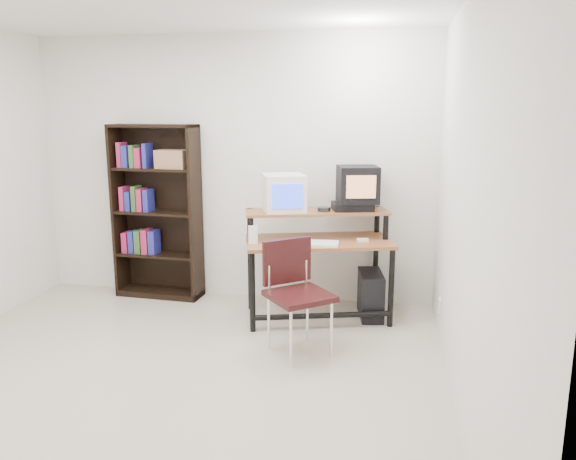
% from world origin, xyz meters
% --- Properties ---
extents(floor, '(4.00, 4.00, 0.01)m').
position_xyz_m(floor, '(0.00, 0.00, -0.01)').
color(floor, beige).
rests_on(floor, ground).
extents(back_wall, '(4.00, 0.01, 2.60)m').
position_xyz_m(back_wall, '(0.00, 2.00, 1.30)').
color(back_wall, silver).
rests_on(back_wall, floor).
extents(right_wall, '(0.01, 4.00, 2.60)m').
position_xyz_m(right_wall, '(2.00, 0.00, 1.30)').
color(right_wall, silver).
rests_on(right_wall, floor).
extents(computer_desk, '(1.42, 0.97, 0.98)m').
position_xyz_m(computer_desk, '(0.93, 1.51, 0.70)').
color(computer_desk, '#975931').
rests_on(computer_desk, floor).
extents(crt_monitor, '(0.47, 0.47, 0.34)m').
position_xyz_m(crt_monitor, '(0.61, 1.54, 1.14)').
color(crt_monitor, white).
rests_on(crt_monitor, computer_desk).
extents(vcr, '(0.41, 0.34, 0.08)m').
position_xyz_m(vcr, '(1.22, 1.70, 1.01)').
color(vcr, black).
rests_on(vcr, computer_desk).
extents(crt_tv, '(0.42, 0.42, 0.33)m').
position_xyz_m(crt_tv, '(1.26, 1.72, 1.22)').
color(crt_tv, black).
rests_on(crt_tv, vcr).
extents(cd_spindle, '(0.15, 0.15, 0.05)m').
position_xyz_m(cd_spindle, '(0.97, 1.58, 0.99)').
color(cd_spindle, '#26262B').
rests_on(cd_spindle, computer_desk).
extents(keyboard, '(0.48, 0.23, 0.03)m').
position_xyz_m(keyboard, '(0.89, 1.31, 0.74)').
color(keyboard, white).
rests_on(keyboard, computer_desk).
extents(mousepad, '(0.27, 0.25, 0.01)m').
position_xyz_m(mousepad, '(1.31, 1.50, 0.72)').
color(mousepad, black).
rests_on(mousepad, computer_desk).
extents(mouse, '(0.11, 0.08, 0.03)m').
position_xyz_m(mouse, '(1.33, 1.50, 0.74)').
color(mouse, white).
rests_on(mouse, mousepad).
extents(desk_speaker, '(0.09, 0.09, 0.17)m').
position_xyz_m(desk_speaker, '(0.38, 1.27, 0.80)').
color(desk_speaker, white).
rests_on(desk_speaker, computer_desk).
extents(pc_tower, '(0.27, 0.48, 0.42)m').
position_xyz_m(pc_tower, '(1.41, 1.60, 0.21)').
color(pc_tower, black).
rests_on(pc_tower, floor).
extents(school_chair, '(0.62, 0.62, 0.89)m').
position_xyz_m(school_chair, '(0.84, 0.74, 0.55)').
color(school_chair, black).
rests_on(school_chair, floor).
extents(bookshelf, '(0.89, 0.35, 1.74)m').
position_xyz_m(bookshelf, '(-0.75, 1.86, 0.90)').
color(bookshelf, black).
rests_on(bookshelf, floor).
extents(wall_outlet, '(0.02, 0.08, 0.12)m').
position_xyz_m(wall_outlet, '(1.99, 1.15, 0.30)').
color(wall_outlet, beige).
rests_on(wall_outlet, right_wall).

